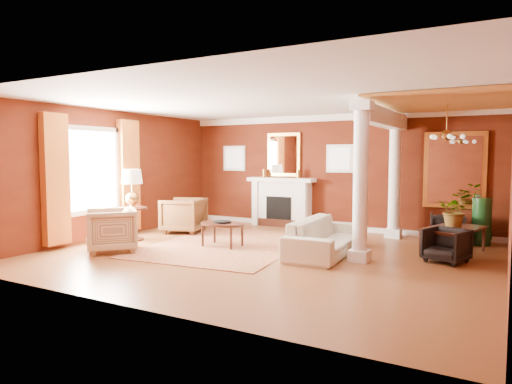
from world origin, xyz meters
The scene contains 27 objects.
ground centered at (0.00, 0.00, 0.00)m, with size 8.00×8.00×0.00m, color brown.
room_shell centered at (0.00, 0.00, 2.02)m, with size 8.04×7.04×2.92m.
fireplace centered at (-1.30, 3.32, 0.65)m, with size 1.85×0.42×1.29m.
overmantel_mirror centered at (-1.30, 3.45, 1.90)m, with size 0.95×0.07×1.15m.
flank_window_left centered at (-2.85, 3.46, 1.80)m, with size 0.70×0.07×0.70m.
flank_window_right centered at (0.25, 3.46, 1.80)m, with size 0.70×0.07×0.70m.
left_window centered at (-3.89, -0.60, 1.42)m, with size 0.21×2.55×2.60m.
column_front centered at (1.70, 0.30, 1.43)m, with size 0.36×0.36×2.80m.
column_back centered at (1.70, 3.00, 1.43)m, with size 0.36×0.36×2.80m.
header_beam centered at (1.70, 1.90, 2.62)m, with size 0.30×3.20×0.32m, color white.
amber_ceiling centered at (2.85, 1.75, 2.87)m, with size 2.30×3.40×0.04m, color #CF8C3D.
dining_mirror centered at (2.90, 3.45, 1.55)m, with size 1.30×0.07×1.70m.
chandelier centered at (2.90, 1.80, 2.25)m, with size 0.60×0.62×0.75m.
crown_trim centered at (0.00, 3.46, 2.82)m, with size 8.00×0.08×0.16m, color white.
base_trim centered at (0.00, 3.46, 0.06)m, with size 8.00×0.08×0.12m, color white.
rug centered at (-1.12, 0.35, 0.01)m, with size 2.88×3.84×0.02m, color maroon.
sofa centered at (0.97, 0.55, 0.45)m, with size 2.31×0.67×0.90m, color beige.
armchair_leopard centered at (-2.92, 1.22, 0.47)m, with size 0.91×0.85×0.94m, color black.
armchair_stripe centered at (-2.77, -1.23, 0.46)m, with size 0.90×0.84×0.93m, color tan.
coffee_table centered at (-1.14, 0.22, 0.45)m, with size 0.98×0.98×0.50m.
coffee_book centered at (-1.21, 0.27, 0.62)m, with size 0.18×0.02×0.24m, color black.
side_table centered at (-3.26, -0.14, 1.07)m, with size 0.63×0.63×1.57m.
dining_table centered at (3.10, 1.78, 0.40)m, with size 1.43×0.50×0.79m, color black.
dining_chair_near centered at (3.05, 0.95, 0.33)m, with size 0.64×0.60×0.66m, color black.
dining_chair_far centered at (2.85, 2.88, 0.35)m, with size 0.68×0.64×0.70m, color black.
green_urn centered at (3.50, 3.00, 0.39)m, with size 0.42×0.42×1.01m.
potted_plant centered at (3.10, 1.82, 1.05)m, with size 0.59×0.66×0.51m, color #26591E.
Camera 1 is at (3.96, -7.54, 1.85)m, focal length 32.00 mm.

